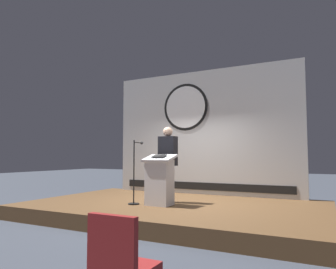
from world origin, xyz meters
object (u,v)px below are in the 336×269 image
(audience_chair_right, at_px, (121,262))
(speaker_person, at_px, (168,163))
(microphone_stand, at_px, (135,182))
(podium, at_px, (160,180))

(audience_chair_right, bearing_deg, speaker_person, 112.38)
(speaker_person, distance_m, audience_chair_right, 4.68)
(microphone_stand, distance_m, audience_chair_right, 4.35)
(speaker_person, bearing_deg, audience_chair_right, -67.62)
(speaker_person, distance_m, microphone_stand, 0.87)
(speaker_person, height_order, microphone_stand, speaker_person)
(microphone_stand, bearing_deg, audience_chair_right, -58.39)
(microphone_stand, bearing_deg, speaker_person, 48.95)
(microphone_stand, relative_size, audience_chair_right, 1.57)
(podium, relative_size, audience_chair_right, 1.22)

